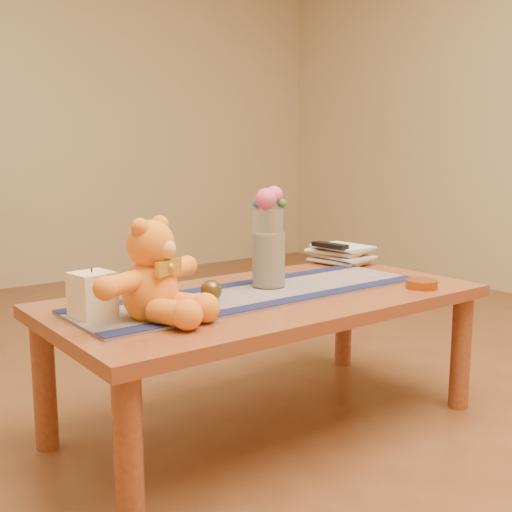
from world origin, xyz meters
TOP-DOWN VIEW (x-y plane):
  - floor at (0.00, 0.00)m, footprint 5.50×5.50m
  - wall_back at (0.00, 2.75)m, footprint 5.50×0.00m
  - coffee_table_top at (0.00, 0.00)m, footprint 1.40×0.70m
  - table_leg_fl at (-0.64, -0.29)m, footprint 0.07×0.07m
  - table_leg_fr at (0.64, -0.29)m, footprint 0.07×0.07m
  - table_leg_bl at (-0.64, 0.29)m, footprint 0.07×0.07m
  - table_leg_br at (0.64, 0.29)m, footprint 0.07×0.07m
  - persian_runner at (-0.04, 0.01)m, footprint 1.21×0.37m
  - runner_border_near at (-0.04, -0.13)m, footprint 1.20×0.08m
  - runner_border_far at (-0.04, 0.16)m, footprint 1.20×0.08m
  - teddy_bear at (-0.45, -0.05)m, footprint 0.48×0.45m
  - pillar_candle at (-0.57, 0.05)m, footprint 0.12×0.12m
  - candle_wick at (-0.57, 0.05)m, footprint 0.00×0.00m
  - glass_vase at (0.05, 0.06)m, footprint 0.11×0.11m
  - potpourri_fill at (0.05, 0.06)m, footprint 0.09×0.09m
  - rose_left at (0.03, 0.05)m, footprint 0.07×0.07m
  - rose_right at (0.08, 0.07)m, footprint 0.06×0.06m
  - blue_flower_back at (0.06, 0.10)m, footprint 0.04×0.04m
  - blue_flower_side at (0.02, 0.08)m, footprint 0.04×0.04m
  - leaf_sprig at (0.09, 0.04)m, footprint 0.03×0.03m
  - bronze_ball at (-0.22, 0.01)m, footprint 0.08×0.08m
  - book_bottom at (0.51, 0.26)m, footprint 0.20×0.24m
  - book_lower at (0.51, 0.25)m, footprint 0.17×0.22m
  - book_upper at (0.50, 0.26)m, footprint 0.21×0.25m
  - book_top at (0.51, 0.26)m, footprint 0.17×0.23m
  - tv_remote at (0.51, 0.25)m, footprint 0.06×0.16m
  - amber_dish at (0.47, -0.24)m, footprint 0.13×0.13m

SIDE VIEW (x-z plane):
  - floor at x=0.00m, z-range 0.00..0.00m
  - table_leg_fl at x=-0.64m, z-range 0.00..0.41m
  - table_leg_fr at x=0.64m, z-range 0.00..0.41m
  - table_leg_bl at x=-0.64m, z-range 0.00..0.41m
  - table_leg_br at x=0.64m, z-range 0.00..0.41m
  - coffee_table_top at x=0.00m, z-range 0.41..0.45m
  - persian_runner at x=-0.04m, z-range 0.45..0.46m
  - runner_border_near at x=-0.04m, z-range 0.46..0.46m
  - runner_border_far at x=-0.04m, z-range 0.46..0.46m
  - book_bottom at x=0.51m, z-range 0.45..0.47m
  - amber_dish at x=0.47m, z-range 0.45..0.48m
  - book_lower at x=0.51m, z-range 0.47..0.49m
  - bronze_ball at x=-0.22m, z-range 0.46..0.52m
  - book_upper at x=0.50m, z-range 0.49..0.51m
  - book_top at x=0.51m, z-range 0.51..0.53m
  - pillar_candle at x=-0.57m, z-range 0.46..0.58m
  - tv_remote at x=0.51m, z-range 0.53..0.54m
  - potpourri_fill at x=0.05m, z-range 0.46..0.64m
  - candle_wick at x=-0.57m, z-range 0.58..0.59m
  - teddy_bear at x=-0.45m, z-range 0.46..0.72m
  - glass_vase at x=0.05m, z-range 0.46..0.72m
  - leaf_sprig at x=0.09m, z-range 0.72..0.75m
  - blue_flower_side at x=0.02m, z-range 0.72..0.76m
  - blue_flower_back at x=0.06m, z-range 0.72..0.77m
  - rose_left at x=0.03m, z-range 0.72..0.79m
  - rose_right at x=0.08m, z-range 0.73..0.79m
  - wall_back at x=0.00m, z-range -1.40..4.10m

